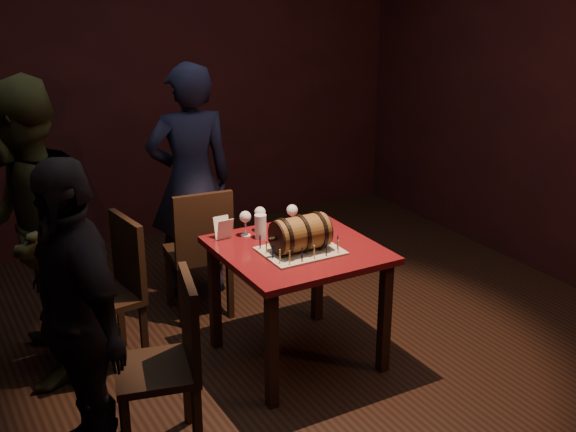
# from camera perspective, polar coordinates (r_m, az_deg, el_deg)

# --- Properties ---
(room_shell) EXTENTS (5.04, 5.04, 2.80)m
(room_shell) POSITION_cam_1_polar(r_m,az_deg,el_deg) (3.98, -0.76, 5.68)
(room_shell) COLOR black
(room_shell) RESTS_ON ground
(pub_table) EXTENTS (0.90, 0.90, 0.75)m
(pub_table) POSITION_cam_1_polar(r_m,az_deg,el_deg) (4.32, 0.73, -3.81)
(pub_table) COLOR #4E0D12
(pub_table) RESTS_ON ground
(cake_board) EXTENTS (0.45, 0.35, 0.01)m
(cake_board) POSITION_cam_1_polar(r_m,az_deg,el_deg) (4.21, 0.99, -2.77)
(cake_board) COLOR #ACA28B
(cake_board) RESTS_ON pub_table
(barrel_cake) EXTENTS (0.38, 0.22, 0.22)m
(barrel_cake) POSITION_cam_1_polar(r_m,az_deg,el_deg) (4.17, 1.00, -1.39)
(barrel_cake) COLOR brown
(barrel_cake) RESTS_ON cake_board
(birthday_candles) EXTENTS (0.40, 0.30, 0.09)m
(birthday_candles) POSITION_cam_1_polar(r_m,az_deg,el_deg) (4.19, 0.99, -2.18)
(birthday_candles) COLOR #D9D281
(birthday_candles) RESTS_ON cake_board
(wine_glass_left) EXTENTS (0.07, 0.07, 0.16)m
(wine_glass_left) POSITION_cam_1_polar(r_m,az_deg,el_deg) (4.41, -3.39, -0.15)
(wine_glass_left) COLOR silver
(wine_glass_left) RESTS_ON pub_table
(wine_glass_mid) EXTENTS (0.07, 0.07, 0.16)m
(wine_glass_mid) POSITION_cam_1_polar(r_m,az_deg,el_deg) (4.48, -2.23, 0.19)
(wine_glass_mid) COLOR silver
(wine_glass_mid) RESTS_ON pub_table
(wine_glass_right) EXTENTS (0.07, 0.07, 0.16)m
(wine_glass_right) POSITION_cam_1_polar(r_m,az_deg,el_deg) (4.52, 0.33, 0.37)
(wine_glass_right) COLOR silver
(wine_glass_right) RESTS_ON pub_table
(pint_of_ale) EXTENTS (0.07, 0.07, 0.15)m
(pint_of_ale) POSITION_cam_1_polar(r_m,az_deg,el_deg) (4.39, -2.19, -0.87)
(pint_of_ale) COLOR silver
(pint_of_ale) RESTS_ON pub_table
(menu_card) EXTENTS (0.10, 0.05, 0.13)m
(menu_card) POSITION_cam_1_polar(r_m,az_deg,el_deg) (4.40, -5.12, -0.99)
(menu_card) COLOR white
(menu_card) RESTS_ON pub_table
(chair_back) EXTENTS (0.44, 0.44, 0.93)m
(chair_back) POSITION_cam_1_polar(r_m,az_deg,el_deg) (4.91, -6.91, -2.44)
(chair_back) COLOR black
(chair_back) RESTS_ON ground
(chair_left_rear) EXTENTS (0.45, 0.45, 0.93)m
(chair_left_rear) POSITION_cam_1_polar(r_m,az_deg,el_deg) (4.46, -13.54, -5.30)
(chair_left_rear) COLOR black
(chair_left_rear) RESTS_ON ground
(chair_left_front) EXTENTS (0.48, 0.48, 0.93)m
(chair_left_front) POSITION_cam_1_polar(r_m,az_deg,el_deg) (3.66, -9.20, -10.81)
(chair_left_front) COLOR black
(chair_left_front) RESTS_ON ground
(person_back) EXTENTS (0.68, 0.50, 1.71)m
(person_back) POSITION_cam_1_polar(r_m,az_deg,el_deg) (5.20, -7.70, 2.69)
(person_back) COLOR black
(person_back) RESTS_ON ground
(person_left_rear) EXTENTS (0.83, 0.98, 1.78)m
(person_left_rear) POSITION_cam_1_polar(r_m,az_deg,el_deg) (4.32, -19.85, -1.45)
(person_left_rear) COLOR #393D1E
(person_left_rear) RESTS_ON ground
(person_left_front) EXTENTS (0.51, 0.97, 1.57)m
(person_left_front) POSITION_cam_1_polar(r_m,az_deg,el_deg) (3.53, -16.45, -7.83)
(person_left_front) COLOR black
(person_left_front) RESTS_ON ground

